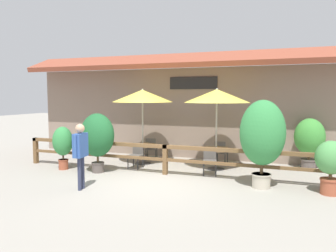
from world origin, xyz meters
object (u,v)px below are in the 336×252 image
Objects in this scene: potted_plant_corner_fern at (331,162)px; potted_plant_broad_leaf at (63,143)px; potted_plant_small_flowering at (262,135)px; potted_plant_tall_tropical at (97,136)px; patio_umbrella_near at (142,96)px; chair_near_wallside at (151,148)px; chair_near_streetside at (136,154)px; chair_middle_wallside at (221,151)px; patio_umbrella_middle at (217,96)px; potted_plant_entrance_palm at (309,138)px; dining_table_middle at (216,153)px; pedestrian at (80,148)px; dining_table_near at (143,148)px; chair_middle_streetside at (210,159)px.

potted_plant_broad_leaf is (-8.19, 0.06, 0.08)m from potted_plant_corner_fern.
potted_plant_small_flowering is 5.17m from potted_plant_tall_tropical.
patio_umbrella_near is 3.19× the size of chair_near_wallside.
chair_near_streetside is 0.63× the size of potted_plant_corner_fern.
chair_middle_wallside is at bearing 35.88° from potted_plant_tall_tropical.
potted_plant_entrance_palm is at bearing 22.26° from patio_umbrella_middle.
dining_table_middle is 0.59× the size of pedestrian.
dining_table_near is 2.03m from potted_plant_tall_tropical.
chair_middle_wallside is at bearing 141.24° from potted_plant_corner_fern.
potted_plant_entrance_palm is (5.62, 1.95, 0.56)m from chair_near_streetside.
chair_near_streetside is 2.61m from chair_middle_streetside.
patio_umbrella_near is 6.52m from potted_plant_corner_fern.
chair_middle_streetside is 0.63× the size of potted_plant_corner_fern.
chair_near_streetside is 0.36× the size of potted_plant_small_flowering.
dining_table_near is at bearing -179.85° from dining_table_middle.
patio_umbrella_near is 2.13m from chair_near_streetside.
patio_umbrella_middle is at bearing 150.23° from chair_near_wallside.
potted_plant_corner_fern is (3.31, -1.84, 0.25)m from dining_table_middle.
chair_middle_wallside is at bearing -39.44° from pedestrian.
pedestrian reaches higher than potted_plant_entrance_palm.
chair_near_wallside is at bearing 136.83° from chair_middle_streetside.
chair_middle_streetside is at bearing -92.32° from dining_table_middle.
potted_plant_broad_leaf is at bearing -140.65° from patio_umbrella_near.
dining_table_middle is 0.81m from chair_middle_wallside.
chair_middle_wallside is (2.70, 0.09, 0.00)m from chair_near_wallside.
patio_umbrella_near is at bearing 65.06° from potted_plant_tall_tropical.
chair_near_streetside is 1.00× the size of chair_middle_wallside.
chair_middle_wallside is at bearing 16.55° from patio_umbrella_near.
chair_near_streetside and chair_middle_wallside have the same top height.
chair_near_streetside is 3.07m from chair_middle_wallside.
chair_near_streetside is 2.51m from potted_plant_broad_leaf.
pedestrian is (-2.86, -2.82, 0.65)m from chair_middle_streetside.
pedestrian reaches higher than chair_middle_streetside.
chair_middle_wallside is 3.05m from potted_plant_entrance_palm.
dining_table_near is 0.75× the size of potted_plant_corner_fern.
potted_plant_corner_fern is at bearing 145.16° from chair_middle_wallside.
potted_plant_small_flowering reaches higher than dining_table_near.
patio_umbrella_near is at bearing -179.85° from patio_umbrella_middle.
chair_near_wallside is at bearing -174.92° from potted_plant_entrance_palm.
potted_plant_corner_fern is 0.80× the size of potted_plant_entrance_palm.
patio_umbrella_middle reaches higher than potted_plant_corner_fern.
potted_plant_small_flowering reaches higher than potted_plant_corner_fern.
dining_table_middle is 0.60× the size of potted_plant_entrance_palm.
chair_near_wallside is 0.45× the size of potted_plant_tall_tropical.
chair_middle_streetside is 4.97m from potted_plant_broad_leaf.
potted_plant_small_flowering is (4.34, -1.79, -1.04)m from patio_umbrella_near.
chair_near_wallside is 0.83× the size of dining_table_middle.
potted_plant_entrance_palm is at bearing 12.14° from patio_umbrella_near.
potted_plant_small_flowering is (1.61, -2.60, 0.97)m from chair_middle_wallside.
potted_plant_entrance_palm reaches higher than chair_middle_wallside.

